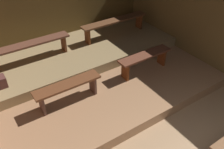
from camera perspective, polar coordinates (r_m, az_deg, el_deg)
ground at (r=5.29m, az=1.39°, el=-6.53°), size 5.73×6.22×0.08m
wall_back at (r=6.76m, az=-12.29°, el=14.54°), size 5.73×0.06×2.29m
wall_right at (r=6.20m, az=21.23°, el=10.90°), size 0.06×6.22×2.29m
platform_lower at (r=5.76m, az=-3.59°, el=-0.46°), size 4.93×3.66×0.23m
platform_middle at (r=6.29m, az=-7.75°, el=5.16°), size 4.93×1.92×0.23m
bench_lower_left at (r=4.75m, az=-10.34°, el=-3.11°), size 1.34×0.29×0.45m
bench_lower_right at (r=5.60m, az=7.71°, el=3.80°), size 1.34×0.29×0.45m
bench_middle_left at (r=5.82m, az=-19.14°, el=6.18°), size 1.94×0.29×0.45m
bench_middle_right at (r=6.68m, az=0.65°, el=12.11°), size 1.94×0.29×0.45m
wooden_crate_middle at (r=5.33m, az=-24.85°, el=-1.61°), size 0.23×0.23×0.23m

